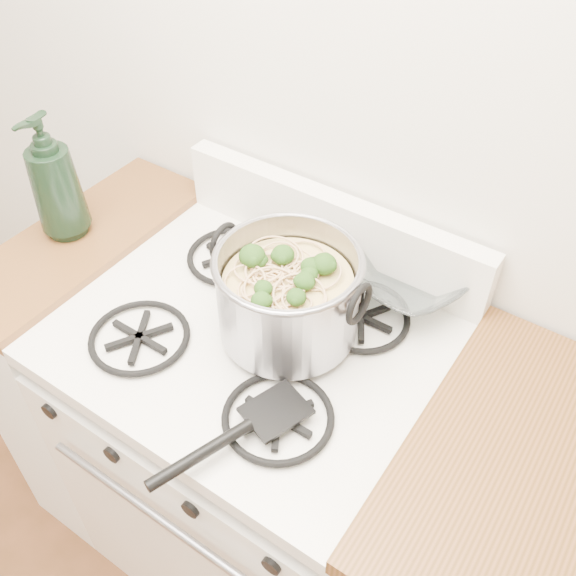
# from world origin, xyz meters

# --- Properties ---
(gas_range) EXTENTS (0.76, 0.66, 0.92)m
(gas_range) POSITION_xyz_m (0.00, 1.26, 0.44)
(gas_range) COLOR white
(gas_range) RESTS_ON ground
(counter_left) EXTENTS (0.25, 0.65, 0.92)m
(counter_left) POSITION_xyz_m (-0.51, 1.26, 0.46)
(counter_left) COLOR silver
(counter_left) RESTS_ON ground
(stock_pot) EXTENTS (0.31, 0.28, 0.19)m
(stock_pot) POSITION_xyz_m (0.07, 1.30, 1.01)
(stock_pot) COLOR gray
(stock_pot) RESTS_ON gas_range
(spatula) EXTENTS (0.37, 0.39, 0.02)m
(spatula) POSITION_xyz_m (0.17, 1.11, 0.94)
(spatula) COLOR black
(spatula) RESTS_ON gas_range
(glass_bowl) EXTENTS (0.13, 0.13, 0.03)m
(glass_bowl) POSITION_xyz_m (0.21, 1.54, 0.94)
(glass_bowl) COLOR white
(glass_bowl) RESTS_ON gas_range
(bottle) EXTENTS (0.12, 0.12, 0.30)m
(bottle) POSITION_xyz_m (-0.54, 1.26, 1.07)
(bottle) COLOR black
(bottle) RESTS_ON counter_left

